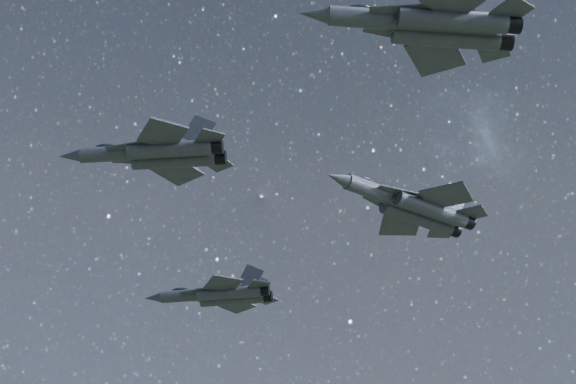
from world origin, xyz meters
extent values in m
cylinder|color=#353743|center=(-13.69, 3.74, 146.94)|extent=(7.00, 3.79, 1.46)
cone|color=#353743|center=(-17.90, 5.31, 146.94)|extent=(2.56, 2.01, 1.31)
ellipsoid|color=#19232E|center=(-14.74, 4.13, 147.64)|extent=(2.43, 1.70, 0.72)
cube|color=#353743|center=(-9.13, 2.04, 146.90)|extent=(7.68, 4.00, 1.22)
cylinder|color=#353743|center=(-9.11, 1.03, 146.48)|extent=(7.87, 4.12, 1.46)
cylinder|color=#353743|center=(-8.45, 2.78, 146.48)|extent=(7.87, 4.12, 1.46)
cylinder|color=black|center=(-5.08, -0.48, 146.48)|extent=(1.61, 1.69, 1.35)
cylinder|color=black|center=(-4.42, 1.28, 146.48)|extent=(1.61, 1.69, 1.35)
cube|color=#353743|center=(-12.55, 1.97, 146.83)|extent=(4.69, 3.42, 0.11)
cube|color=#353743|center=(-11.67, 4.33, 146.83)|extent=(4.97, 1.82, 0.11)
cube|color=#353743|center=(-10.07, -1.01, 146.66)|extent=(4.29, 4.65, 0.19)
cube|color=#353743|center=(-7.84, 4.95, 146.66)|extent=(5.36, 5.27, 0.19)
cube|color=#353743|center=(-5.85, -1.49, 146.66)|extent=(2.51, 2.66, 0.14)
cube|color=#353743|center=(-4.35, 2.55, 146.66)|extent=(3.17, 3.15, 0.14)
cube|color=#353743|center=(-6.65, -0.14, 148.25)|extent=(3.01, 1.52, 3.33)
cube|color=#353743|center=(-5.83, 2.05, 148.25)|extent=(3.18, 1.03, 3.33)
cylinder|color=#353743|center=(-3.49, 22.52, 141.68)|extent=(6.28, 3.85, 1.33)
cone|color=#353743|center=(-7.20, 24.23, 141.68)|extent=(2.35, 1.94, 1.19)
ellipsoid|color=#19232E|center=(-4.42, 22.94, 142.32)|extent=(2.21, 1.66, 0.66)
cube|color=#353743|center=(0.53, 20.66, 141.64)|extent=(6.87, 4.09, 1.11)
cylinder|color=#353743|center=(0.48, 19.74, 141.26)|extent=(7.05, 4.21, 1.33)
cylinder|color=#353743|center=(1.19, 21.29, 141.26)|extent=(7.05, 4.21, 1.33)
cylinder|color=black|center=(4.03, 18.10, 141.26)|extent=(1.52, 1.58, 1.23)
cylinder|color=black|center=(4.75, 19.65, 141.26)|extent=(1.52, 1.58, 1.23)
cube|color=#353743|center=(-2.58, 20.83, 141.58)|extent=(4.14, 3.35, 0.10)
cube|color=#353743|center=(-1.62, 22.92, 141.58)|extent=(4.52, 1.97, 0.10)
cube|color=#353743|center=(-0.53, 17.96, 141.43)|extent=(3.67, 4.04, 0.17)
cube|color=#353743|center=(1.90, 23.21, 141.43)|extent=(4.84, 4.71, 0.17)
cube|color=#353743|center=(3.26, 17.24, 141.43)|extent=(2.14, 2.30, 0.13)
cube|color=#353743|center=(4.90, 20.79, 141.43)|extent=(2.87, 2.83, 0.13)
cube|color=#353743|center=(2.63, 18.51, 142.87)|extent=(2.64, 1.58, 3.03)
cube|color=#353743|center=(3.52, 20.45, 142.87)|extent=(2.83, 1.15, 3.03)
cylinder|color=#353743|center=(3.39, -20.14, 146.93)|extent=(7.44, 2.67, 1.54)
cone|color=#353743|center=(-1.28, -19.39, 146.93)|extent=(2.55, 1.74, 1.38)
ellipsoid|color=#19232E|center=(2.22, -19.95, 147.67)|extent=(2.48, 1.39, 0.76)
cube|color=#353743|center=(8.45, -20.95, 146.88)|extent=(8.21, 2.74, 1.28)
cylinder|color=#353743|center=(8.68, -21.99, 146.44)|extent=(8.42, 2.83, 1.54)
cylinder|color=#353743|center=(8.99, -20.04, 146.44)|extent=(8.42, 2.83, 1.54)
cylinder|color=black|center=(13.16, -22.70, 146.44)|extent=(1.49, 1.60, 1.42)
cylinder|color=black|center=(13.47, -20.76, 146.44)|extent=(1.49, 1.60, 1.42)
cube|color=#353743|center=(4.93, -21.73, 146.81)|extent=(5.18, 2.78, 0.12)
cube|color=#353743|center=(5.35, -19.11, 146.81)|extent=(5.16, 1.25, 0.12)
cube|color=#353743|center=(9.17, -17.67, 146.63)|extent=(5.61, 5.65, 0.20)
cube|color=#353743|center=(12.56, -23.90, 146.63)|extent=(3.00, 3.11, 0.15)
cube|color=#353743|center=(13.28, -19.43, 146.63)|extent=(3.31, 3.34, 0.15)
cube|color=#353743|center=(11.46, -22.68, 148.31)|extent=(3.36, 0.97, 3.51)
cube|color=#353743|center=(11.85, -20.25, 148.31)|extent=(3.44, 0.58, 3.51)
cylinder|color=#353743|center=(11.28, 1.35, 145.14)|extent=(7.68, 3.89, 1.59)
cone|color=#353743|center=(6.63, -0.19, 145.14)|extent=(2.78, 2.13, 1.43)
ellipsoid|color=#19232E|center=(10.12, 0.96, 145.90)|extent=(2.65, 1.78, 0.79)
cube|color=#353743|center=(16.33, 3.02, 145.09)|extent=(8.43, 4.09, 1.33)
cylinder|color=#353743|center=(17.03, 2.18, 144.63)|extent=(8.65, 4.21, 1.59)
cylinder|color=#353743|center=(16.39, 4.12, 144.63)|extent=(8.65, 4.21, 1.59)
cylinder|color=black|center=(21.50, 3.65, 144.63)|extent=(1.72, 1.81, 1.47)
cylinder|color=black|center=(20.86, 5.59, 144.63)|extent=(1.72, 1.81, 1.47)
cube|color=#353743|center=(13.46, 0.62, 145.02)|extent=(5.41, 1.79, 0.12)
cube|color=#353743|center=(12.60, 3.24, 145.02)|extent=(5.18, 3.58, 0.12)
cube|color=#353743|center=(17.61, -0.22, 144.83)|extent=(5.86, 5.79, 0.20)
cube|color=#353743|center=(15.43, 6.38, 144.83)|extent=(4.81, 5.19, 0.20)
cube|color=#353743|center=(21.53, 2.26, 144.83)|extent=(3.47, 3.45, 0.15)
cube|color=#353743|center=(20.05, 6.72, 144.83)|extent=(2.82, 2.98, 0.15)
cube|color=#353743|center=(19.93, 2.86, 146.57)|extent=(3.50, 1.00, 3.64)
cube|color=#353743|center=(19.13, 5.29, 146.57)|extent=(3.33, 1.54, 3.64)
camera|label=1|loc=(-16.14, -67.20, 102.17)|focal=55.00mm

